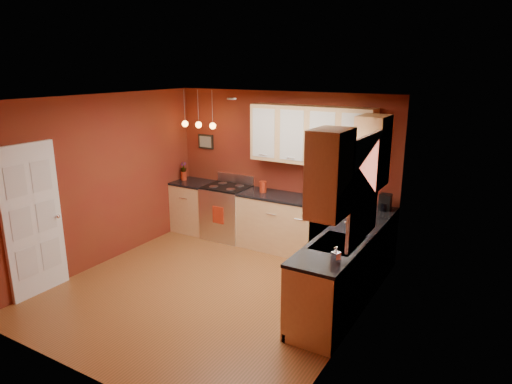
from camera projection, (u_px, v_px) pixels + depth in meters
The scene contains 27 objects.
floor at pixel (210, 290), 6.31m from camera, with size 4.20×4.20×0.00m, color #9A522C.
ceiling at pixel (205, 99), 5.61m from camera, with size 4.00×4.20×0.02m, color beige.
wall_back at pixel (281, 169), 7.71m from camera, with size 4.00×0.02×2.60m, color maroon.
wall_front at pixel (73, 256), 4.21m from camera, with size 4.00×0.02×2.60m, color maroon.
wall_left at pixel (101, 181), 6.93m from camera, with size 0.02×4.20×2.60m, color maroon.
wall_right at pixel (356, 226), 4.99m from camera, with size 0.02×4.20×2.60m, color maroon.
base_cabinets_back_left at pixel (194, 207), 8.49m from camera, with size 0.70×0.60×0.90m, color #E2B679.
base_cabinets_back_right at pixel (312, 230), 7.33m from camera, with size 2.54×0.60×0.90m, color #E2B679.
base_cabinets_right at pixel (340, 275), 5.73m from camera, with size 0.60×2.10×0.90m, color #E2B679.
counter_back_left at pixel (194, 183), 8.36m from camera, with size 0.70×0.62×0.04m, color black.
counter_back_right at pixel (313, 202), 7.20m from camera, with size 2.54×0.62×0.04m, color black.
counter_right at pixel (342, 240), 5.61m from camera, with size 0.62×2.10×0.04m, color black.
gas_range at pixel (227, 212), 8.12m from camera, with size 0.76×0.64×1.11m.
dishwasher_front at pixel (327, 240), 6.91m from camera, with size 0.60×0.02×0.80m, color silver.
sink at pixel (338, 245), 5.48m from camera, with size 0.50×0.70×0.33m.
window at pixel (364, 186), 5.14m from camera, with size 0.06×1.02×1.22m.
door_left_wall at pixel (33, 221), 5.99m from camera, with size 0.12×0.82×2.05m.
upper_cabinets_back at pixel (311, 135), 7.09m from camera, with size 2.00×0.35×0.90m, color #E2B679.
upper_cabinets_right at pixel (353, 161), 5.17m from camera, with size 0.35×1.95×0.90m, color #E2B679.
wall_picture at pixel (206, 142), 8.35m from camera, with size 0.32×0.03×0.26m, color black.
pendant_lights at pixel (199, 124), 7.93m from camera, with size 0.71×0.11×0.66m.
red_canister at pixel (263, 187), 7.64m from camera, with size 0.12×0.12×0.19m.
red_vase at pixel (184, 176), 8.46m from camera, with size 0.10×0.10×0.16m, color #A02611.
flowers at pixel (183, 167), 8.42m from camera, with size 0.11×0.11×0.20m, color #A02611.
coffee_maker at pixel (385, 203), 6.68m from camera, with size 0.18×0.17×0.25m.
soap_pump at pixel (336, 255), 4.91m from camera, with size 0.08×0.08×0.18m, color white.
dish_towel at pixel (218, 215), 7.82m from camera, with size 0.22×0.02×0.30m, color #A02611.
Camera 1 is at (3.43, -4.61, 3.00)m, focal length 32.00 mm.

